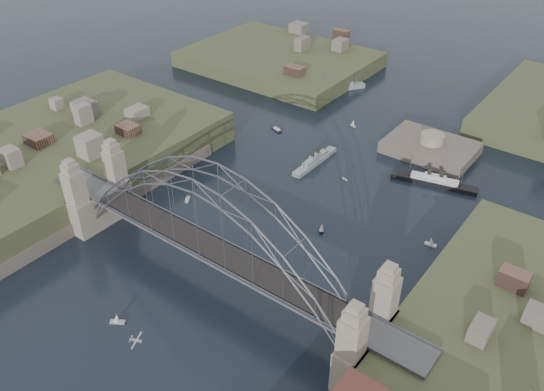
{
  "coord_description": "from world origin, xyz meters",
  "views": [
    {
      "loc": [
        54.33,
        -53.95,
        71.76
      ],
      "look_at": [
        0.0,
        18.0,
        10.0
      ],
      "focal_mm": 36.48,
      "sensor_mm": 36.0,
      "label": 1
    }
  ],
  "objects_px": {
    "naval_cruiser_near": "(315,161)",
    "ocean_liner": "(434,182)",
    "fort_island": "(429,154)",
    "naval_cruiser_far": "(338,88)",
    "bridge": "(210,231)"
  },
  "relations": [
    {
      "from": "fort_island",
      "to": "naval_cruiser_far",
      "type": "xyz_separation_m",
      "value": [
        -39.68,
        19.75,
        1.28
      ]
    },
    {
      "from": "naval_cruiser_near",
      "to": "fort_island",
      "type": "bearing_deg",
      "value": 47.27
    },
    {
      "from": "fort_island",
      "to": "naval_cruiser_near",
      "type": "distance_m",
      "value": 30.63
    },
    {
      "from": "naval_cruiser_far",
      "to": "bridge",
      "type": "bearing_deg",
      "value": -72.86
    },
    {
      "from": "bridge",
      "to": "ocean_liner",
      "type": "xyz_separation_m",
      "value": [
        19.0,
        56.42,
        -11.56
      ]
    },
    {
      "from": "bridge",
      "to": "naval_cruiser_far",
      "type": "relative_size",
      "value": 5.13
    },
    {
      "from": "naval_cruiser_near",
      "to": "ocean_liner",
      "type": "height_order",
      "value": "naval_cruiser_near"
    },
    {
      "from": "naval_cruiser_near",
      "to": "ocean_liner",
      "type": "bearing_deg",
      "value": 17.76
    },
    {
      "from": "fort_island",
      "to": "naval_cruiser_far",
      "type": "bearing_deg",
      "value": 153.54
    },
    {
      "from": "fort_island",
      "to": "naval_cruiser_near",
      "type": "xyz_separation_m",
      "value": [
        -20.77,
        -22.48,
        1.11
      ]
    },
    {
      "from": "naval_cruiser_near",
      "to": "ocean_liner",
      "type": "relative_size",
      "value": 0.82
    },
    {
      "from": "fort_island",
      "to": "naval_cruiser_near",
      "type": "height_order",
      "value": "fort_island"
    },
    {
      "from": "bridge",
      "to": "ocean_liner",
      "type": "relative_size",
      "value": 4.17
    },
    {
      "from": "bridge",
      "to": "fort_island",
      "type": "height_order",
      "value": "bridge"
    },
    {
      "from": "fort_island",
      "to": "ocean_liner",
      "type": "height_order",
      "value": "fort_island"
    }
  ]
}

